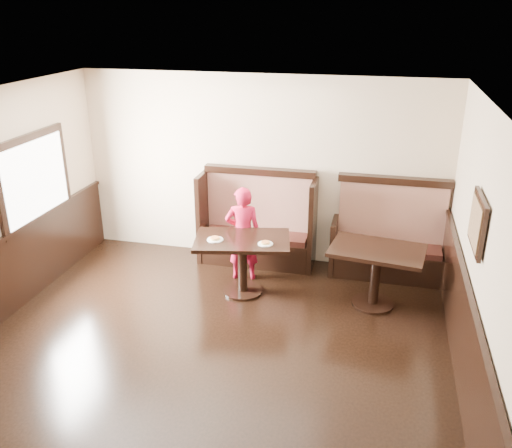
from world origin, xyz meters
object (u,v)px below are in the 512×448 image
(booth_main, at_px, (258,229))
(table_main, at_px, (242,251))
(table_neighbor, at_px, (376,263))
(booth_neighbor, at_px, (389,244))
(child, at_px, (243,234))

(booth_main, height_order, table_main, booth_main)
(table_main, bearing_deg, booth_main, 80.25)
(booth_main, relative_size, table_neighbor, 1.38)
(booth_neighbor, xyz_separation_m, table_neighbor, (-0.16, -0.95, 0.13))
(booth_neighbor, relative_size, table_main, 1.19)
(table_main, distance_m, table_neighbor, 1.76)
(table_neighbor, bearing_deg, child, 177.40)
(booth_neighbor, xyz_separation_m, table_main, (-1.92, -1.01, 0.13))
(booth_main, bearing_deg, child, -97.19)
(table_neighbor, distance_m, child, 1.90)
(table_main, bearing_deg, table_neighbor, -9.02)
(booth_main, distance_m, booth_neighbor, 1.95)
(booth_neighbor, bearing_deg, child, -163.72)
(table_main, height_order, child, child)
(booth_neighbor, distance_m, child, 2.12)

